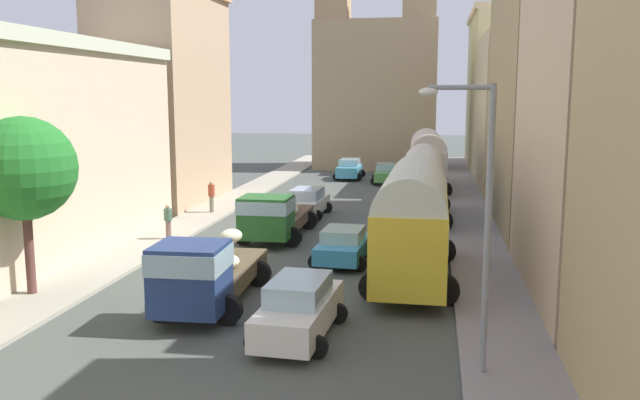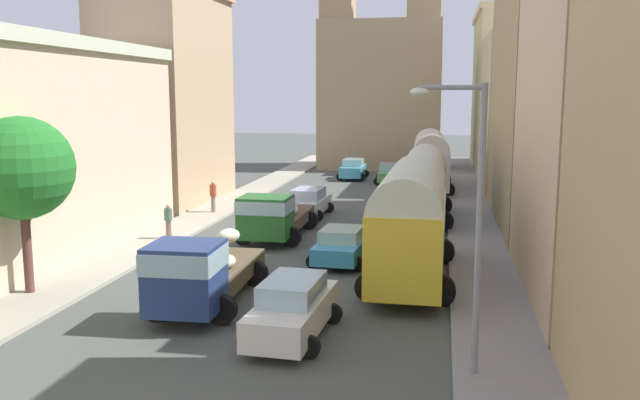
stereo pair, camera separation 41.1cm
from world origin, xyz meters
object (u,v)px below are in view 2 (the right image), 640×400
at_px(pedestrian_1, 213,195).
at_px(cargo_truck_0, 200,271).
at_px(pedestrian_0, 168,220).
at_px(parked_bus_0, 411,216).
at_px(parked_bus_2, 430,158).
at_px(car_3, 341,246).
at_px(cargo_truck_1, 274,215).
at_px(car_0, 308,202).
at_px(car_4, 389,173).
at_px(car_2, 293,308).
at_px(parked_bus_1, 423,181).
at_px(streetlamp_near, 470,208).
at_px(car_1, 353,169).

bearing_deg(pedestrian_1, cargo_truck_0, -71.90).
bearing_deg(pedestrian_0, parked_bus_0, -22.13).
bearing_deg(parked_bus_2, pedestrian_0, -121.89).
relative_size(parked_bus_0, car_3, 2.37).
bearing_deg(car_3, cargo_truck_1, 135.27).
height_order(car_0, car_4, car_0).
height_order(parked_bus_0, car_2, parked_bus_0).
height_order(cargo_truck_1, car_4, cargo_truck_1).
bearing_deg(parked_bus_1, car_3, -106.85).
bearing_deg(car_0, cargo_truck_1, -93.10).
bearing_deg(car_0, streetlamp_near, -68.66).
distance_m(parked_bus_1, car_1, 18.26).
xyz_separation_m(parked_bus_1, streetlamp_near, (1.60, -19.92, 1.98)).
bearing_deg(car_2, car_1, 94.84).
relative_size(parked_bus_2, car_1, 2.17).
bearing_deg(car_1, pedestrian_1, -108.21).
xyz_separation_m(car_2, streetlamp_near, (4.64, -1.85, 3.29)).
relative_size(parked_bus_2, cargo_truck_1, 1.33).
xyz_separation_m(car_0, car_1, (0.28, 16.88, 0.02)).
bearing_deg(car_1, car_3, -83.43).
distance_m(cargo_truck_1, streetlamp_near, 16.45).
relative_size(parked_bus_1, parked_bus_2, 0.90).
relative_size(parked_bus_0, cargo_truck_0, 1.30).
relative_size(car_2, pedestrian_0, 2.55).
relative_size(parked_bus_2, pedestrian_0, 5.18).
xyz_separation_m(car_3, car_4, (-0.05, 24.66, 0.04)).
xyz_separation_m(parked_bus_0, car_2, (-2.92, -6.37, -1.53)).
bearing_deg(pedestrian_1, car_3, -47.60).
relative_size(cargo_truck_0, car_1, 1.64).
height_order(parked_bus_2, cargo_truck_1, parked_bus_2).
distance_m(parked_bus_1, streetlamp_near, 20.08).
xyz_separation_m(parked_bus_0, parked_bus_1, (0.12, 11.70, -0.23)).
height_order(parked_bus_2, car_0, parked_bus_2).
xyz_separation_m(parked_bus_2, car_1, (-6.19, 5.76, -1.53)).
relative_size(cargo_truck_0, streetlamp_near, 0.98).
bearing_deg(streetlamp_near, pedestrian_0, 135.38).
bearing_deg(cargo_truck_0, car_2, -27.68).
relative_size(cargo_truck_1, car_2, 1.52).
height_order(parked_bus_0, pedestrian_1, parked_bus_0).
distance_m(parked_bus_2, car_1, 8.59).
height_order(parked_bus_1, car_2, parked_bus_1).
distance_m(car_2, streetlamp_near, 5.98).
bearing_deg(car_4, car_2, -90.11).
bearing_deg(cargo_truck_0, parked_bus_1, 68.60).
bearing_deg(car_2, pedestrian_1, 115.70).
distance_m(car_0, car_1, 16.88).
distance_m(parked_bus_2, car_0, 12.95).
distance_m(car_1, car_2, 35.38).
height_order(parked_bus_0, car_4, parked_bus_0).
xyz_separation_m(parked_bus_0, car_3, (-2.81, 2.02, -1.65)).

